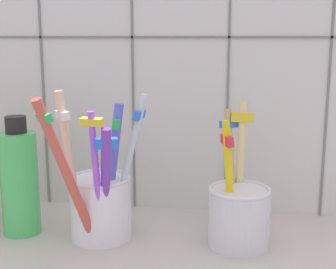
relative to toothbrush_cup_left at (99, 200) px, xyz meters
The scene contains 5 objects.
counter_slab 10.10cm from the toothbrush_cup_left, ahead, with size 64.00×22.00×2.00cm, color #BCB7AD.
tile_wall_back 21.70cm from the toothbrush_cup_left, 57.37° to the left, with size 64.00×2.20×45.00cm.
toothbrush_cup_left is the anchor object (origin of this frame).
toothbrush_cup_right 16.31cm from the toothbrush_cup_left, ahead, with size 7.19×8.89×16.34cm.
soap_bottle 10.28cm from the toothbrush_cup_left, behind, with size 4.55×4.55×14.57cm.
Camera 1 is at (7.40, -52.23, 25.83)cm, focal length 50.83 mm.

